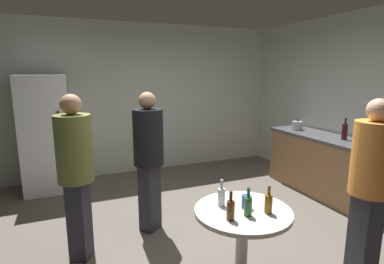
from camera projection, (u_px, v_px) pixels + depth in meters
ground_plane at (198, 240)px, 3.50m from camera, size 5.20×5.20×0.10m
wall_back at (141, 99)px, 5.61m from camera, size 5.32×0.06×2.70m
wall_side_right at (372, 108)px, 4.23m from camera, size 0.06×5.20×2.70m
refrigerator at (46, 134)px, 4.70m from camera, size 0.70×0.68×1.80m
kitchen_counter at (321, 164)px, 4.71m from camera, size 0.64×1.74×0.90m
kettle at (298, 125)px, 5.05m from camera, size 0.24×0.17×0.18m
wine_bottle_on_counter at (345, 131)px, 4.31m from camera, size 0.08×0.08×0.31m
foreground_table at (243, 221)px, 2.52m from camera, size 0.80×0.80×0.73m
beer_bottle_amber at (268, 203)px, 2.42m from camera, size 0.06×0.06×0.23m
beer_bottle_brown at (231, 210)px, 2.31m from camera, size 0.06×0.06×0.23m
beer_bottle_green at (248, 206)px, 2.38m from camera, size 0.06×0.06×0.23m
beer_bottle_clear at (222, 196)px, 2.56m from camera, size 0.06×0.06×0.23m
plastic_cup_blue at (246, 202)px, 2.52m from camera, size 0.08×0.08×0.11m
person_in_black_shirt at (149, 152)px, 3.47m from camera, size 0.48×0.48×1.63m
person_in_orange_shirt at (371, 178)px, 2.61m from camera, size 0.38×0.38×1.63m
person_in_olive_shirt at (76, 166)px, 2.91m from camera, size 0.45×0.45×1.65m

